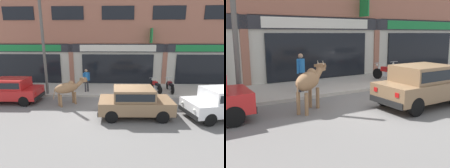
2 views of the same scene
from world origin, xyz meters
TOP-DOWN VIEW (x-y plane):
  - ground_plane at (0.00, 0.00)m, footprint 90.00×90.00m
  - sidewalk at (0.00, 3.92)m, footprint 19.00×3.43m
  - shop_building at (0.00, 5.89)m, footprint 23.00×1.40m
  - cow at (-2.82, 0.84)m, footprint 1.78×1.56m
  - car_0 at (-6.40, 1.16)m, footprint 3.64×1.67m
  - car_1 at (5.07, -0.65)m, footprint 3.81×2.24m
  - car_2 at (0.85, -0.67)m, footprint 3.65×1.69m
  - motorcycle_0 at (2.72, 3.32)m, footprint 0.64×1.79m
  - motorcycle_1 at (3.72, 3.32)m, footprint 0.52×1.81m
  - pedestrian at (-2.16, 3.09)m, footprint 0.44×0.32m
  - utility_pole at (-4.73, 2.50)m, footprint 0.18×0.18m

SIDE VIEW (x-z plane):
  - ground_plane at x=0.00m, z-range 0.00..0.00m
  - sidewalk at x=0.00m, z-range 0.00..0.13m
  - motorcycle_0 at x=2.72m, z-range 0.08..0.96m
  - motorcycle_1 at x=3.72m, z-range 0.08..0.96m
  - car_0 at x=-6.40m, z-range 0.08..1.54m
  - car_1 at x=5.07m, z-range 0.08..1.54m
  - car_2 at x=0.85m, z-range 0.08..1.54m
  - cow at x=-2.82m, z-range 0.20..1.81m
  - pedestrian at x=-2.16m, z-range 0.32..1.92m
  - utility_pole at x=-4.73m, z-range 0.13..6.08m
  - shop_building at x=0.00m, z-range -0.21..9.30m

